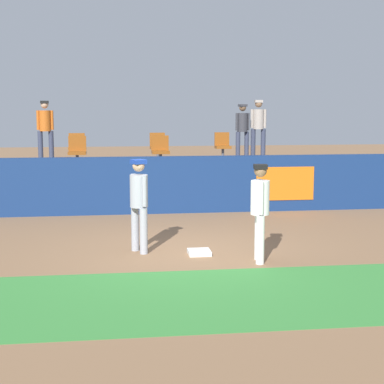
% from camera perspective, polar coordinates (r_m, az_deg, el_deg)
% --- Properties ---
extents(ground_plane, '(60.00, 60.00, 0.00)m').
position_cam_1_polar(ground_plane, '(11.19, -0.94, -5.68)').
color(ground_plane, '#846042').
extents(grass_foreground_strip, '(18.00, 2.80, 0.01)m').
position_cam_1_polar(grass_foreground_strip, '(8.65, 1.12, -9.80)').
color(grass_foreground_strip, '#388438').
rests_on(grass_foreground_strip, ground_plane).
extents(first_base, '(0.40, 0.40, 0.08)m').
position_cam_1_polar(first_base, '(11.04, 0.68, -5.66)').
color(first_base, white).
rests_on(first_base, ground_plane).
extents(player_fielder_home, '(0.38, 0.52, 1.68)m').
position_cam_1_polar(player_fielder_home, '(10.41, 6.40, -1.31)').
color(player_fielder_home, white).
rests_on(player_fielder_home, ground_plane).
extents(player_runner_visitor, '(0.44, 0.44, 1.70)m').
position_cam_1_polar(player_runner_visitor, '(11.06, -4.99, -0.65)').
color(player_runner_visitor, '#9EA3AD').
rests_on(player_runner_visitor, ground_plane).
extents(field_wall, '(18.00, 0.26, 1.42)m').
position_cam_1_polar(field_wall, '(15.17, -2.70, 0.66)').
color(field_wall, navy).
rests_on(field_wall, ground_plane).
extents(bleacher_platform, '(18.00, 4.80, 1.03)m').
position_cam_1_polar(bleacher_platform, '(17.74, -3.45, 1.09)').
color(bleacher_platform, '#59595E').
rests_on(bleacher_platform, ground_plane).
extents(seat_front_center, '(0.47, 0.44, 0.84)m').
position_cam_1_polar(seat_front_center, '(16.53, -2.98, 4.02)').
color(seat_front_center, '#4C4C51').
rests_on(seat_front_center, bleacher_platform).
extents(seat_front_left, '(0.47, 0.44, 0.84)m').
position_cam_1_polar(seat_front_left, '(16.50, -10.70, 3.88)').
color(seat_front_left, '#4C4C51').
rests_on(seat_front_left, bleacher_platform).
extents(seat_back_center, '(0.46, 0.44, 0.84)m').
position_cam_1_polar(seat_back_center, '(18.32, -3.24, 4.41)').
color(seat_back_center, '#4C4C51').
rests_on(seat_back_center, bleacher_platform).
extents(seat_back_right, '(0.45, 0.44, 0.84)m').
position_cam_1_polar(seat_back_right, '(18.58, 2.87, 4.46)').
color(seat_back_right, '#4C4C51').
rests_on(seat_back_right, bleacher_platform).
extents(seat_back_left, '(0.47, 0.44, 0.84)m').
position_cam_1_polar(seat_back_left, '(18.30, -10.74, 4.28)').
color(seat_back_left, '#4C4C51').
rests_on(seat_back_left, bleacher_platform).
extents(spectator_hooded, '(0.46, 0.39, 1.69)m').
position_cam_1_polar(spectator_hooded, '(19.36, 4.75, 6.09)').
color(spectator_hooded, '#33384C').
rests_on(spectator_hooded, bleacher_platform).
extents(spectator_capped, '(0.50, 0.36, 1.79)m').
position_cam_1_polar(spectator_capped, '(19.00, -13.59, 6.04)').
color(spectator_capped, '#33384C').
rests_on(spectator_capped, bleacher_platform).
extents(spectator_casual, '(0.51, 0.38, 1.83)m').
position_cam_1_polar(spectator_casual, '(19.83, 6.24, 6.35)').
color(spectator_casual, '#33384C').
rests_on(spectator_casual, bleacher_platform).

